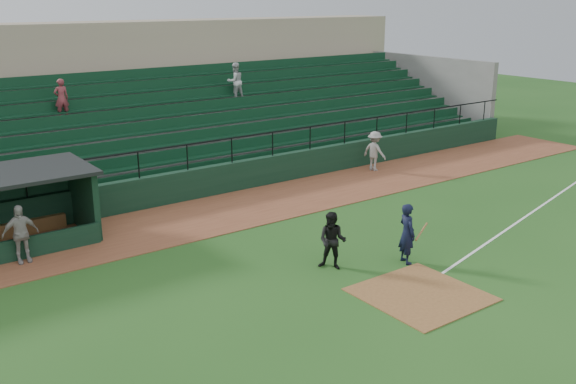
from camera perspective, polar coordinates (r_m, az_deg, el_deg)
ground at (r=18.37m, az=9.33°, el=-7.86°), size 90.00×90.00×0.00m
warning_track at (r=24.20m, az=-4.20°, el=-1.47°), size 40.00×4.00×0.03m
home_plate_dirt at (r=17.75m, az=11.65°, el=-8.85°), size 3.00×3.00×0.03m
foul_line at (r=24.98m, az=20.40°, el=-1.96°), size 17.49×4.44×0.01m
stadium_structure at (r=30.96m, az=-12.71°, el=6.58°), size 38.00×13.08×6.40m
batter_at_plate at (r=19.38m, az=10.48°, el=-3.63°), size 1.09×0.76×1.84m
umpire at (r=18.72m, az=3.95°, el=-4.33°), size 1.02×1.06×1.72m
runner at (r=29.47m, az=7.66°, el=3.61°), size 0.87×1.27×1.80m
dugout_player_a at (r=20.60m, az=-22.58°, el=-3.45°), size 1.04×0.43×1.78m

